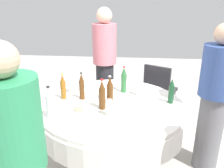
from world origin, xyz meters
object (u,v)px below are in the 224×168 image
at_px(plate_right, 79,110).
at_px(chair_inner, 159,87).
at_px(bottle_brown_north, 102,95).
at_px(wine_glass_north, 70,84).
at_px(bottle_dark_green_inner, 171,91).
at_px(plate_outer, 136,116).
at_px(bottle_green_left, 124,80).
at_px(wine_glass_inner, 138,86).
at_px(bottle_brown_east, 110,90).
at_px(bottle_brown_west, 82,87).
at_px(person_east, 215,99).
at_px(plate_mid, 109,86).
at_px(bottle_clear_near, 50,103).
at_px(person_far, 105,63).
at_px(dining_table, 112,116).
at_px(bottle_amber_far, 63,87).
at_px(wine_glass_west, 110,105).

distance_m(plate_right, chair_inner, 1.59).
xyz_separation_m(bottle_brown_north, wine_glass_north, (-0.43, 0.39, -0.05)).
bearing_deg(wine_glass_north, bottle_dark_green_inner, -9.69).
relative_size(bottle_dark_green_inner, plate_outer, 1.06).
relative_size(bottle_green_left, plate_right, 1.38).
bearing_deg(wine_glass_inner, bottle_brown_east, -143.15).
distance_m(bottle_brown_west, chair_inner, 1.41).
bearing_deg(person_east, bottle_brown_east, -90.86).
distance_m(wine_glass_inner, plate_mid, 0.43).
relative_size(bottle_brown_west, plate_mid, 1.44).
bearing_deg(bottle_brown_west, plate_mid, 56.66).
bearing_deg(bottle_dark_green_inner, wine_glass_inner, 153.13).
distance_m(bottle_dark_green_inner, chair_inner, 1.07).
relative_size(bottle_brown_north, wine_glass_inner, 2.06).
height_order(wine_glass_north, plate_outer, wine_glass_north).
distance_m(bottle_clear_near, person_east, 1.61).
bearing_deg(bottle_brown_east, bottle_clear_near, -143.24).
distance_m(person_far, chair_inner, 0.88).
bearing_deg(bottle_clear_near, person_far, 77.39).
bearing_deg(dining_table, bottle_green_left, 71.62).
height_order(dining_table, bottle_brown_north, bottle_brown_north).
relative_size(bottle_amber_far, bottle_brown_north, 0.93).
bearing_deg(bottle_amber_far, bottle_green_left, 21.48).
distance_m(wine_glass_west, person_far, 1.36).
relative_size(plate_outer, person_east, 0.16).
bearing_deg(bottle_clear_near, wine_glass_west, 8.92).
bearing_deg(bottle_amber_far, wine_glass_inner, 11.92).
bearing_deg(bottle_green_left, wine_glass_inner, -26.03).
bearing_deg(bottle_green_left, wine_glass_west, -99.69).
relative_size(wine_glass_north, plate_mid, 0.65).
xyz_separation_m(bottle_brown_west, wine_glass_north, (-0.18, 0.18, -0.05)).
relative_size(bottle_brown_north, chair_inner, 0.35).
xyz_separation_m(bottle_green_left, plate_right, (-0.41, -0.53, -0.13)).
relative_size(bottle_brown_east, wine_glass_north, 2.16).
bearing_deg(wine_glass_west, bottle_dark_green_inner, 29.81).
relative_size(bottle_clear_near, plate_right, 1.38).
distance_m(dining_table, person_far, 1.12).
distance_m(wine_glass_north, person_east, 1.56).
relative_size(bottle_brown_west, wine_glass_inner, 2.00).
xyz_separation_m(bottle_dark_green_inner, wine_glass_inner, (-0.33, 0.17, -0.02)).
height_order(bottle_dark_green_inner, plate_outer, bottle_dark_green_inner).
relative_size(bottle_brown_west, person_east, 0.19).
height_order(bottle_brown_north, bottle_green_left, same).
relative_size(plate_right, person_east, 0.14).
height_order(wine_glass_inner, plate_outer, wine_glass_inner).
xyz_separation_m(dining_table, bottle_clear_near, (-0.53, -0.36, 0.29)).
height_order(dining_table, bottle_dark_green_inner, bottle_dark_green_inner).
height_order(bottle_brown_west, wine_glass_north, bottle_brown_west).
relative_size(bottle_clear_near, person_far, 0.19).
height_order(dining_table, wine_glass_west, wine_glass_west).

